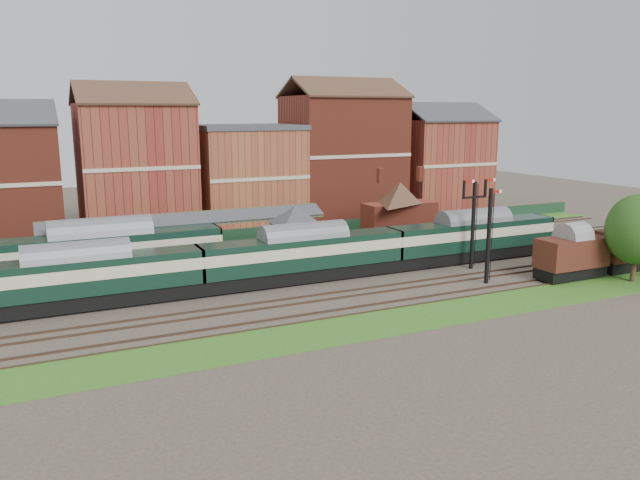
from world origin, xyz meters
name	(u,v)px	position (x,y,z in m)	size (l,w,h in m)	color
ground	(342,277)	(0.00, 0.00, 0.00)	(160.00, 160.00, 0.00)	#473D33
grass_back	(275,242)	(0.00, 16.00, 0.03)	(90.00, 4.50, 0.06)	#2D6619
grass_front	(420,316)	(0.00, -12.00, 0.03)	(90.00, 5.00, 0.06)	#2D6619
fence	(269,233)	(0.00, 18.00, 0.75)	(90.00, 0.12, 1.50)	#193823
platform	(251,254)	(-5.00, 9.75, 0.50)	(55.00, 3.40, 1.00)	#2D2D2D
signal_box	(295,237)	(-3.00, 3.25, 3.19)	(5.40, 5.40, 6.00)	#5B7251
brick_hut	(373,251)	(5.00, 3.25, 1.20)	(3.20, 2.64, 2.94)	maroon
station_building	(400,208)	(12.00, 9.75, 3.96)	(8.10, 8.10, 5.90)	maroon
canopy	(188,217)	(-11.00, 9.75, 4.58)	(26.00, 3.89, 4.08)	#4A4C2F
semaphore_bracket	(474,219)	(12.04, -2.50, 4.63)	(3.60, 0.25, 8.18)	black
semaphore_siding	(489,235)	(10.02, -7.00, 4.16)	(1.23, 0.25, 8.00)	black
town_backdrop	(246,172)	(-0.18, 25.00, 7.00)	(69.00, 10.00, 16.00)	maroon
dmu_train	(304,254)	(-3.64, 0.00, 2.40)	(53.31, 2.80, 4.10)	black
platform_railcar	(102,253)	(-19.03, 6.50, 2.64)	(19.72, 3.10, 4.54)	black
goods_van_a	(629,246)	(24.42, -9.00, 2.22)	(6.48, 2.81, 3.93)	black
goods_van_b	(572,254)	(17.42, -9.00, 2.15)	(6.25, 2.71, 3.79)	black
tree_far	(638,230)	(21.41, -12.00, 4.51)	(5.11, 5.11, 7.46)	#382619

